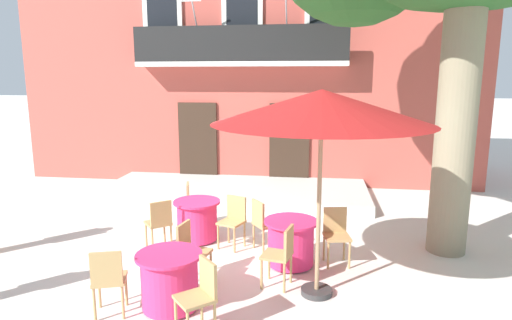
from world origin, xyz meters
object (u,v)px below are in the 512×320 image
Objects in this scene: cafe_chair_middle_0 at (200,292)px; cafe_chair_front_1 at (234,218)px; cafe_chair_near_tree_2 at (282,252)px; cafe_chair_middle_2 at (108,277)px; cafe_table_middle at (170,280)px; cafe_chair_front_2 at (193,202)px; cafe_chair_near_tree_0 at (336,232)px; cafe_chair_middle_1 at (190,248)px; cafe_chair_near_tree_1 at (263,221)px; cafe_chair_front_0 at (159,221)px; cafe_umbrella at (322,108)px; cafe_table_near_tree at (291,242)px; cafe_table_front at (197,220)px.

cafe_chair_front_1 is at bearing 92.94° from cafe_chair_middle_0.
cafe_chair_near_tree_2 is 1.00× the size of cafe_chair_middle_2.
cafe_chair_front_1 is at bearing 79.37° from cafe_table_middle.
cafe_chair_front_2 is (-0.59, 3.11, 0.14)m from cafe_table_middle.
cafe_chair_middle_0 and cafe_chair_middle_2 have the same top height.
cafe_chair_near_tree_0 and cafe_chair_middle_0 have the same top height.
cafe_chair_near_tree_1 is at bearing 56.21° from cafe_chair_middle_1.
cafe_chair_front_2 is (0.10, 3.42, 0.00)m from cafe_chair_middle_2.
cafe_chair_near_tree_0 and cafe_chair_front_0 have the same top height.
cafe_umbrella is (-0.30, -1.12, 2.08)m from cafe_chair_near_tree_0.
cafe_umbrella is at bearing -104.77° from cafe_chair_near_tree_0.
cafe_table_near_tree is at bearing -46.83° from cafe_chair_near_tree_1.
cafe_umbrella reaches higher than cafe_table_middle.
cafe_table_near_tree is 0.95× the size of cafe_chair_near_tree_2.
cafe_chair_middle_1 is 1.00× the size of cafe_chair_front_1.
cafe_table_near_tree is 2.34m from cafe_chair_front_0.
cafe_chair_front_2 is (0.25, 1.24, 0.00)m from cafe_chair_front_0.
cafe_table_front is (-0.37, 1.66, -0.14)m from cafe_chair_middle_1.
cafe_chair_middle_2 reaches higher than cafe_table_middle.
cafe_table_near_tree is at bearing 46.44° from cafe_table_middle.
cafe_chair_middle_2 is at bearing -125.32° from cafe_chair_middle_1.
cafe_chair_near_tree_0 is at bearing 25.42° from cafe_chair_middle_1.
cafe_chair_near_tree_1 and cafe_chair_middle_2 have the same top height.
cafe_table_front is (0.38, 2.71, -0.14)m from cafe_chair_middle_2.
cafe_table_front is at bearing 106.54° from cafe_chair_middle_0.
cafe_chair_near_tree_1 is 1.37m from cafe_chair_near_tree_2.
cafe_chair_near_tree_1 and cafe_chair_middle_0 have the same top height.
cafe_table_front is at bearing 82.07° from cafe_chair_middle_2.
cafe_chair_front_2 is (-0.64, 2.36, 0.00)m from cafe_chair_middle_1.
cafe_chair_near_tree_2 is at bearing -55.15° from cafe_chair_front_1.
cafe_chair_front_0 is (-0.15, 2.17, 0.00)m from cafe_chair_middle_2.
cafe_chair_near_tree_1 reaches higher than cafe_table_near_tree.
cafe_chair_middle_0 is at bearing -9.44° from cafe_chair_middle_2.
cafe_table_front is at bearing 166.49° from cafe_chair_near_tree_1.
cafe_table_near_tree is 0.95× the size of cafe_chair_near_tree_0.
cafe_chair_front_1 is 1.35m from cafe_chair_front_2.
cafe_chair_near_tree_0 is at bearing 38.82° from cafe_table_middle.
cafe_table_near_tree is 1.26m from cafe_chair_front_1.
cafe_table_middle is at bearing -82.62° from cafe_table_front.
cafe_table_middle is at bearing -141.18° from cafe_chair_near_tree_0.
cafe_table_near_tree is at bearing 40.59° from cafe_chair_middle_2.
cafe_chair_front_0 is at bearing -134.10° from cafe_table_front.
cafe_chair_near_tree_1 is at bearing 108.43° from cafe_chair_near_tree_2.
cafe_table_front is (-1.27, 0.31, -0.14)m from cafe_chair_near_tree_1.
cafe_chair_middle_2 is at bearing -91.74° from cafe_chair_front_2.
cafe_chair_near_tree_1 is at bearing 55.53° from cafe_chair_middle_2.
cafe_chair_middle_1 is at bearing -177.70° from cafe_chair_near_tree_2.
cafe_table_middle is (-1.40, -0.81, -0.14)m from cafe_chair_near_tree_2.
cafe_chair_middle_1 is (-2.14, -1.02, 0.00)m from cafe_chair_near_tree_0.
cafe_chair_middle_0 is (-1.65, -2.28, 0.00)m from cafe_chair_near_tree_0.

